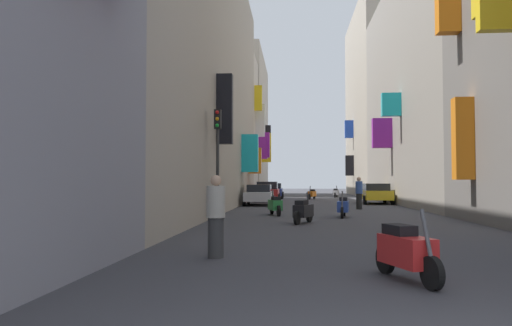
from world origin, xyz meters
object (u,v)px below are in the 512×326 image
object	(u,v)px
parked_car_silver	(259,194)
scooter_silver	(336,193)
parked_car_yellow	(375,193)
scooter_orange	(312,194)
scooter_blue	(343,206)
scooter_green	(275,205)
pedestrian_near_left	(359,193)
parked_car_red	(267,191)
scooter_black	(303,211)
parked_car_blue	(272,190)
traffic_light_near_corner	(218,145)
pedestrian_crossing	(216,217)
scooter_red	(406,251)

from	to	relation	value
parked_car_silver	scooter_silver	xyz separation A→B (m)	(6.22, 15.40, -0.25)
parked_car_yellow	scooter_orange	world-z (taller)	parked_car_yellow
scooter_blue	scooter_green	xyz separation A→B (m)	(-2.95, 1.03, -0.00)
pedestrian_near_left	parked_car_red	bearing A→B (deg)	118.58
scooter_blue	scooter_black	distance (m)	3.68
scooter_black	pedestrian_near_left	distance (m)	9.89
scooter_blue	scooter_silver	bearing A→B (deg)	85.84
parked_car_silver	parked_car_blue	bearing A→B (deg)	88.57
parked_car_yellow	parked_car_red	size ratio (longest dim) A/B	1.02
parked_car_yellow	scooter_green	world-z (taller)	parked_car_yellow
scooter_orange	pedestrian_near_left	distance (m)	15.11
parked_car_blue	scooter_green	distance (m)	21.73
traffic_light_near_corner	parked_car_blue	bearing A→B (deg)	87.76
parked_car_red	scooter_black	world-z (taller)	parked_car_red
scooter_silver	parked_car_red	bearing A→B (deg)	-122.37
parked_car_blue	scooter_orange	bearing A→B (deg)	-25.68
parked_car_yellow	pedestrian_near_left	distance (m)	7.18
scooter_orange	scooter_blue	bearing A→B (deg)	-88.48
scooter_green	scooter_blue	bearing A→B (deg)	-19.27
parked_car_silver	pedestrian_crossing	xyz separation A→B (m)	(0.67, -21.85, 0.12)
scooter_blue	pedestrian_crossing	world-z (taller)	pedestrian_crossing
parked_car_yellow	scooter_orange	distance (m)	9.02
pedestrian_crossing	parked_car_silver	bearing A→B (deg)	91.76
scooter_green	scooter_red	size ratio (longest dim) A/B	1.09
parked_car_silver	scooter_green	distance (m)	9.53
scooter_silver	pedestrian_near_left	bearing A→B (deg)	-91.20
pedestrian_near_left	traffic_light_near_corner	distance (m)	11.03
parked_car_red	scooter_orange	xyz separation A→B (m)	(3.57, 4.69, -0.32)
parked_car_red	scooter_black	distance (m)	19.75
scooter_black	scooter_red	bearing A→B (deg)	-82.24
scooter_orange	traffic_light_near_corner	size ratio (longest dim) A/B	0.44
scooter_green	pedestrian_crossing	size ratio (longest dim) A/B	1.14
parked_car_yellow	scooter_green	size ratio (longest dim) A/B	2.21
parked_car_blue	scooter_orange	size ratio (longest dim) A/B	2.07
parked_car_red	pedestrian_near_left	size ratio (longest dim) A/B	2.30
scooter_red	pedestrian_crossing	bearing A→B (deg)	148.30
parked_car_red	scooter_red	world-z (taller)	parked_car_red
scooter_blue	scooter_silver	distance (m)	25.93
scooter_red	scooter_silver	world-z (taller)	same
parked_car_blue	traffic_light_near_corner	size ratio (longest dim) A/B	0.92
parked_car_blue	parked_car_red	world-z (taller)	parked_car_red
scooter_black	scooter_red	size ratio (longest dim) A/B	1.00
parked_car_blue	scooter_black	bearing A→B (deg)	-85.01
parked_car_blue	traffic_light_near_corner	distance (m)	25.43
parked_car_yellow	scooter_blue	bearing A→B (deg)	-104.91
scooter_black	pedestrian_crossing	distance (m)	8.39
scooter_red	scooter_silver	size ratio (longest dim) A/B	0.98
pedestrian_crossing	traffic_light_near_corner	size ratio (longest dim) A/B	0.39
scooter_blue	scooter_orange	xyz separation A→B (m)	(-0.56, 21.07, 0.00)
pedestrian_near_left	scooter_silver	bearing A→B (deg)	88.80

